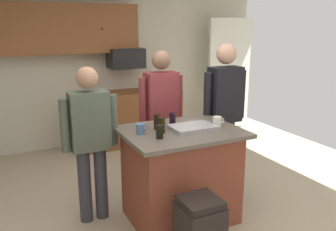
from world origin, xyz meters
The scene contains 17 objects.
floor centered at (0.00, 0.00, 0.00)m, with size 7.04×7.04×0.00m, color #B7A88E.
back_wall centered at (0.00, 2.80, 1.30)m, with size 6.40×0.10×2.60m, color beige.
french_door_window_panel centered at (2.60, 2.40, 1.10)m, with size 0.90×0.06×2.00m, color white.
cabinet_run_upper centered at (-0.40, 2.60, 1.93)m, with size 2.40×0.38×0.75m.
cabinet_run_lower centered at (0.60, 2.48, 0.45)m, with size 1.80×0.63×0.90m.
microwave_over_range centered at (0.60, 2.50, 1.45)m, with size 0.56×0.40×0.32m, color black.
kitchen_island centered at (0.25, -0.09, 0.49)m, with size 1.17×0.91×0.97m.
person_elder_center centered at (1.06, 0.32, 1.04)m, with size 0.57×0.23×1.78m.
person_guest_by_door centered at (-0.57, 0.29, 0.92)m, with size 0.57×0.22×1.60m.
person_guest_right centered at (0.40, 0.70, 0.98)m, with size 0.57×0.22×1.70m.
tumbler_amber centered at (0.05, 0.04, 1.05)m, with size 0.07×0.07×0.15m.
mug_blue_stoneware centered at (-0.16, -0.03, 1.02)m, with size 0.13×0.08×0.10m.
glass_pilsner centered at (0.04, -0.09, 1.05)m, with size 0.07×0.07×0.16m.
mug_ceramic_white centered at (0.64, -0.15, 1.03)m, with size 0.13×0.09×0.11m.
glass_short_whisky centered at (0.27, 0.13, 1.03)m, with size 0.07×0.07×0.12m.
glass_stout_tall centered at (-0.05, -0.24, 1.04)m, with size 0.07×0.07×0.13m.
serving_tray centered at (0.36, -0.13, 0.99)m, with size 0.44×0.30×0.04m.
Camera 1 is at (-1.36, -3.10, 2.00)m, focal length 38.18 mm.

